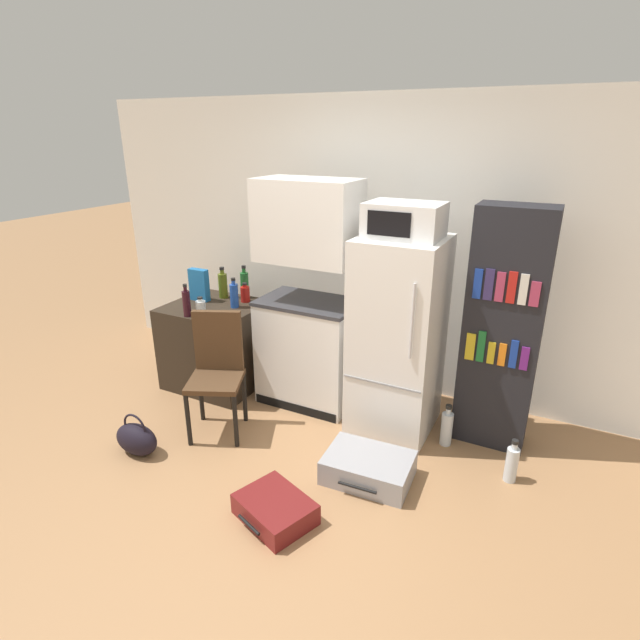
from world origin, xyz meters
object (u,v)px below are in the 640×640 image
object	(u,v)px
bottle_ketchup_red	(245,294)
bowl	(202,293)
bottle_clear_short	(201,308)
chair	(217,363)
suitcase_large_flat	(368,468)
bottle_wine_dark	(187,303)
water_bottle_middle	(447,428)
bottle_blue_soda	(234,295)
kitchen_hutch	(309,306)
water_bottle_front	(512,464)
bottle_olive_oil	(223,285)
handbag	(137,439)
microwave	(404,220)
refrigerator	(398,337)
side_table	(217,344)
bookshelf	(502,331)
bottle_green_tall	(245,284)
cereal_box	(199,285)
suitcase_small_flat	(275,509)

from	to	relation	value
bottle_ketchup_red	bowl	xyz separation A→B (m)	(-0.50, -0.02, -0.06)
bottle_clear_short	chair	distance (m)	0.62
bowl	suitcase_large_flat	xyz separation A→B (m)	(2.12, -0.89, -0.71)
bottle_wine_dark	water_bottle_middle	xyz separation A→B (m)	(2.22, 0.30, -0.76)
bottle_blue_soda	bowl	size ratio (longest dim) A/B	2.26
bottle_clear_short	bottle_ketchup_red	bearing A→B (deg)	75.50
kitchen_hutch	water_bottle_front	world-z (taller)	kitchen_hutch
bottle_olive_oil	handbag	distance (m)	1.64
microwave	bottle_ketchup_red	xyz separation A→B (m)	(-1.54, 0.17, -0.83)
refrigerator	bottle_blue_soda	world-z (taller)	refrigerator
side_table	refrigerator	size ratio (longest dim) A/B	0.53
handbag	water_bottle_front	distance (m)	2.71
handbag	water_bottle_front	bearing A→B (deg)	20.40
microwave	bowl	bearing A→B (deg)	175.79
bottle_ketchup_red	bottle_blue_soda	distance (m)	0.18
bottle_clear_short	handbag	world-z (taller)	bottle_clear_short
chair	water_bottle_middle	world-z (taller)	chair
chair	water_bottle_front	bearing A→B (deg)	-15.16
side_table	water_bottle_front	bearing A→B (deg)	-5.32
bottle_wine_dark	bookshelf	bearing A→B (deg)	12.37
bottle_green_tall	bowl	xyz separation A→B (m)	(-0.43, -0.12, -0.12)
cereal_box	suitcase_large_flat	world-z (taller)	cereal_box
bottle_ketchup_red	suitcase_large_flat	world-z (taller)	bottle_ketchup_red
kitchen_hutch	bottle_green_tall	size ratio (longest dim) A/B	6.17
kitchen_hutch	bottle_green_tall	xyz separation A→B (m)	(-0.80, 0.21, 0.02)
bottle_olive_oil	bottle_blue_soda	distance (m)	0.32
bottle_ketchup_red	cereal_box	xyz separation A→B (m)	(-0.40, -0.16, 0.07)
suitcase_large_flat	suitcase_small_flat	size ratio (longest dim) A/B	1.10
bowl	suitcase_small_flat	world-z (taller)	bowl
refrigerator	bottle_clear_short	xyz separation A→B (m)	(-1.67, -0.31, 0.07)
bottle_blue_soda	water_bottle_middle	distance (m)	2.14
handbag	water_bottle_front	world-z (taller)	handbag
kitchen_hutch	cereal_box	bearing A→B (deg)	-177.48
handbag	water_bottle_middle	world-z (taller)	water_bottle_middle
bottle_olive_oil	water_bottle_middle	bearing A→B (deg)	-6.42
bookshelf	cereal_box	distance (m)	2.69
microwave	bottle_green_tall	bearing A→B (deg)	170.55
water_bottle_front	water_bottle_middle	distance (m)	0.55
chair	suitcase_small_flat	distance (m)	1.28
side_table	bowl	world-z (taller)	bowl
refrigerator	suitcase_small_flat	distance (m)	1.56
microwave	water_bottle_middle	bearing A→B (deg)	-9.86
cereal_box	water_bottle_middle	distance (m)	2.53
side_table	bottle_olive_oil	xyz separation A→B (m)	(-0.06, 0.23, 0.52)
kitchen_hutch	bookshelf	distance (m)	1.55
bottle_blue_soda	water_bottle_front	size ratio (longest dim) A/B	0.84
bowl	handbag	size ratio (longest dim) A/B	0.34
bottle_clear_short	suitcase_large_flat	bearing A→B (deg)	-13.60
chair	water_bottle_front	distance (m)	2.28
bottle_clear_short	bookshelf	bearing A→B (deg)	11.34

